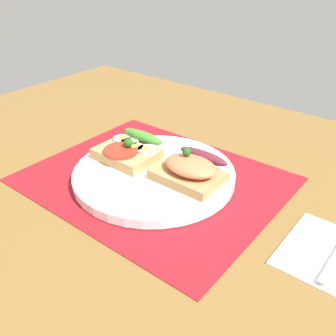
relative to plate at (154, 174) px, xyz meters
The scene contains 5 objects.
ground_plane 2.70cm from the plate, ahead, with size 120.00×90.00×3.20cm, color brown.
placemat 0.95cm from the plate, ahead, with size 40.91×33.18×0.30cm, color maroon.
plate is the anchor object (origin of this frame).
sandwich_egg_tomato 6.66cm from the plate, behind, with size 10.34×9.67×4.12cm.
sandwich_salmon 7.12cm from the plate, 13.95° to the left, with size 10.78×9.15×5.26cm.
Camera 1 is at (35.70, -41.07, 34.05)cm, focal length 40.35 mm.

